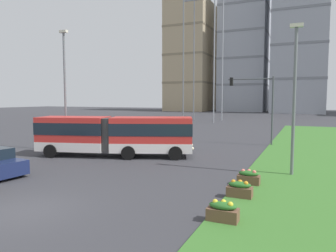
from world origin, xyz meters
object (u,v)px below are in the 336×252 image
Objects in this scene: flower_planter_1 at (240,189)px; streetlight_median at (294,93)px; apartment_tower_centre at (300,33)px; apartment_tower_west at (191,58)px; traffic_light_far_right at (258,98)px; flower_planter_0 at (223,211)px; apartment_tower_westcentre at (245,36)px; flower_planter_2 at (249,177)px; streetlight_left at (65,86)px; articulated_bus at (115,135)px.

streetlight_median reaches higher than flower_planter_1.
streetlight_median is at bearing -88.48° from apartment_tower_centre.
traffic_light_far_right is at bearing -65.87° from apartment_tower_west.
flower_planter_0 is 0.02× the size of apartment_tower_westcentre.
traffic_light_far_right is 88.34m from apartment_tower_west.
apartment_tower_centre is at bearing 89.01° from traffic_light_far_right.
flower_planter_2 is 0.13× the size of streetlight_median.
streetlight_median reaches higher than traffic_light_far_right.
streetlight_median is at bearing -72.70° from traffic_light_far_right.
streetlight_left reaches higher than flower_planter_2.
flower_planter_2 is 0.03× the size of apartment_tower_west.
apartment_tower_centre reaches higher than streetlight_left.
streetlight_median is 90.26m from apartment_tower_centre.
flower_planter_1 is at bearing -84.15° from traffic_light_far_right.
apartment_tower_westcentre is 19.03m from apartment_tower_centre.
flower_planter_0 is 107.13m from apartment_tower_westcentre.
flower_planter_0 is 5.27m from flower_planter_2.
streetlight_left is 1.17× the size of streetlight_median.
streetlight_left is at bearing -100.09° from apartment_tower_centre.
streetlight_median is 0.22× the size of apartment_tower_west.
streetlight_median is at bearing 57.94° from flower_planter_2.
flower_planter_1 is 0.02× the size of apartment_tower_centre.
traffic_light_far_right is 12.26m from streetlight_median.
streetlight_left is 17.80m from streetlight_median.
streetlight_left is 94.96m from apartment_tower_westcentre.
flower_planter_0 is 0.02× the size of apartment_tower_centre.
traffic_light_far_right is 0.65× the size of streetlight_left.
streetlight_median is at bearing -66.71° from apartment_tower_west.
flower_planter_2 is at bearing -89.73° from apartment_tower_centre.
apartment_tower_centre is at bearing 79.91° from streetlight_left.
flower_planter_0 is at bearing -85.02° from traffic_light_far_right.
flower_planter_0 is 0.11× the size of streetlight_left.
apartment_tower_westcentre is (-7.65, 92.93, 24.70)m from articulated_bus.
articulated_bus is 96.46m from apartment_tower_westcentre.
articulated_bus is at bearing -130.29° from traffic_light_far_right.
apartment_tower_west is at bearing 106.44° from articulated_bus.
streetlight_median reaches higher than flower_planter_2.
apartment_tower_westcentre is at bearing 100.50° from flower_planter_1.
flower_planter_1 is 0.17× the size of traffic_light_far_right.
streetlight_left is at bearing -76.53° from apartment_tower_west.
flower_planter_2 is 102.12m from apartment_tower_westcentre.
articulated_bus is at bearing 175.15° from streetlight_median.
apartment_tower_west reaches higher than flower_planter_2.
articulated_bus is 0.24× the size of apartment_tower_centre.
flower_planter_2 is 103.08m from apartment_tower_west.
traffic_light_far_right is at bearing 107.30° from streetlight_median.
traffic_light_far_right is at bearing 95.85° from flower_planter_1.
apartment_tower_westcentre reaches higher than articulated_bus.
flower_planter_0 is 20.47m from traffic_light_far_right.
flower_planter_1 is 0.03× the size of apartment_tower_west.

